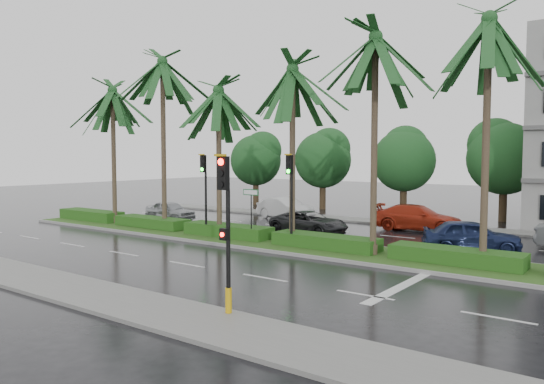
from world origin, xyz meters
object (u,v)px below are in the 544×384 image
Objects in this scene: street_sign at (251,202)px; car_darkgrey at (309,223)px; car_blue at (471,236)px; car_silver at (170,211)px; signal_median_left at (204,183)px; car_white at (285,209)px; car_red at (418,218)px; signal_near at (226,227)px.

street_sign is 0.57× the size of car_darkgrey.
street_sign is at bearing 90.65° from car_blue.
car_silver is 20.00m from car_blue.
signal_median_left is 9.05m from car_silver.
car_red is (9.50, 0.04, 0.02)m from car_white.
car_blue is (20.00, 0.07, 0.08)m from car_silver.
car_silver is at bearing 95.15° from car_darkgrey.
car_white is (6.00, 5.13, 0.08)m from car_silver.
street_sign is at bearing -141.76° from car_white.
car_red is at bearing -39.56° from car_darkgrey.
car_silver is 0.86× the size of car_white.
signal_near is at bearing -54.66° from street_sign.
car_red is at bearing -77.00° from car_white.
car_blue is at bearing 24.76° from street_sign.
street_sign is 0.50× the size of car_red.
signal_median_left is 10.00m from car_white.
car_silver is at bearing 157.69° from street_sign.
car_white is at bearing 46.01° from car_blue.
car_silver is at bearing 140.98° from signal_near.
signal_median_left is at bearing 147.46° from car_darkgrey.
street_sign is at bearing 125.34° from signal_near.
car_red reaches higher than car_silver.
signal_median_left is 13.50m from car_blue.
street_sign is 0.58× the size of car_white.
street_sign reaches higher than car_white.
car_white is at bearing 84.12° from car_red.
car_darkgrey is at bearing 64.20° from car_blue.
car_red is at bearing 62.20° from street_sign.
car_silver is 0.74× the size of car_red.
signal_median_left is at bearing 85.95° from car_blue.
signal_near is 0.95× the size of car_darkgrey.
car_red is (8.00, 9.66, -2.24)m from signal_median_left.
car_white is (-4.50, 9.44, -1.39)m from street_sign.
street_sign is (-7.00, 9.87, -0.38)m from signal_near.
car_white is 1.03× the size of car_blue.
street_sign is 11.44m from car_silver.
street_sign is 10.55m from car_white.
signal_near is 16.02m from car_darkgrey.
signal_median_left reaches higher than car_blue.
signal_near is 14.58m from car_blue.
signal_median_left reaches higher than car_white.
car_red is (5.00, 9.48, -1.37)m from street_sign.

